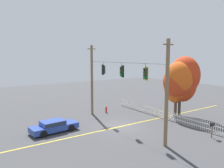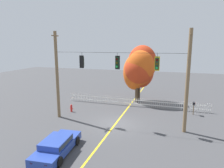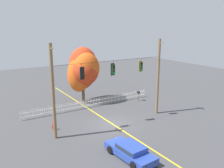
{
  "view_description": "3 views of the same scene",
  "coord_description": "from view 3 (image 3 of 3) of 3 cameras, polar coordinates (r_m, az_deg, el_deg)",
  "views": [
    {
      "loc": [
        18.18,
        -13.45,
        7.35
      ],
      "look_at": [
        -0.42,
        -0.84,
        4.54
      ],
      "focal_mm": 35.44,
      "sensor_mm": 36.0,
      "label": 1
    },
    {
      "loc": [
        5.14,
        -17.57,
        7.43
      ],
      "look_at": [
        -0.28,
        -0.31,
        3.9
      ],
      "focal_mm": 32.45,
      "sensor_mm": 36.0,
      "label": 2
    },
    {
      "loc": [
        -12.59,
        -20.18,
        10.17
      ],
      "look_at": [
        -0.29,
        -0.41,
        4.48
      ],
      "focal_mm": 38.75,
      "sensor_mm": 36.0,
      "label": 3
    }
  ],
  "objects": [
    {
      "name": "ground",
      "position": [
        25.87,
        0.07,
        -9.41
      ],
      "size": [
        80.0,
        80.0,
        0.0
      ],
      "primitive_type": "plane",
      "color": "#424244"
    },
    {
      "name": "lane_centerline_stripe",
      "position": [
        25.87,
        0.07,
        -9.4
      ],
      "size": [
        0.16,
        36.0,
        0.01
      ],
      "primitive_type": "cube",
      "color": "gold",
      "rests_on": "ground"
    },
    {
      "name": "signal_support_span",
      "position": [
        24.47,
        0.07,
        0.17
      ],
      "size": [
        12.66,
        1.1,
        8.73
      ],
      "color": "brown",
      "rests_on": "ground"
    },
    {
      "name": "traffic_signal_westbound_side",
      "position": [
        22.6,
        -7.16,
        2.59
      ],
      "size": [
        0.43,
        0.38,
        1.49
      ],
      "color": "black"
    },
    {
      "name": "traffic_signal_eastbound_side",
      "position": [
        24.24,
        0.28,
        3.44
      ],
      "size": [
        0.43,
        0.38,
        1.51
      ],
      "color": "black"
    },
    {
      "name": "traffic_signal_southbound_primary",
      "position": [
        26.26,
        6.82,
        4.15
      ],
      "size": [
        0.43,
        0.38,
        1.51
      ],
      "color": "black"
    },
    {
      "name": "white_picket_fence",
      "position": [
        30.86,
        -4.96,
        -4.49
      ],
      "size": [
        17.33,
        0.06,
        1.07
      ],
      "color": "white",
      "rests_on": "ground"
    },
    {
      "name": "autumn_maple_near_fence",
      "position": [
        31.87,
        -6.9,
        2.89
      ],
      "size": [
        4.12,
        3.73,
        6.76
      ],
      "color": "brown",
      "rests_on": "ground"
    },
    {
      "name": "autumn_maple_mid",
      "position": [
        32.26,
        -6.75,
        3.54
      ],
      "size": [
        4.0,
        4.29,
        7.38
      ],
      "color": "#473828",
      "rests_on": "ground"
    },
    {
      "name": "parked_car",
      "position": [
        19.64,
        4.34,
        -15.45
      ],
      "size": [
        2.21,
        4.7,
        1.15
      ],
      "color": "#28429E",
      "rests_on": "ground"
    },
    {
      "name": "fire_hydrant",
      "position": [
        25.05,
        -13.65,
        -9.6
      ],
      "size": [
        0.38,
        0.22,
        0.83
      ],
      "color": "red",
      "rests_on": "ground"
    },
    {
      "name": "roadside_mailbox",
      "position": [
        33.24,
        6.23,
        -2.08
      ],
      "size": [
        0.25,
        0.44,
        1.42
      ],
      "color": "brown",
      "rests_on": "ground"
    }
  ]
}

